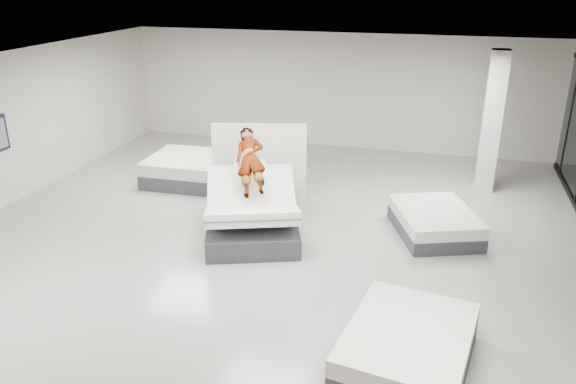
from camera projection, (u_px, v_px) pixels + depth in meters
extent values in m
plane|color=#A8A59E|center=(259.00, 255.00, 10.10)|extent=(14.00, 14.00, 0.00)
plane|color=black|center=(256.00, 76.00, 8.92)|extent=(14.00, 14.00, 0.00)
cube|color=beige|center=(337.00, 91.00, 15.77)|extent=(12.00, 0.04, 3.20)
cube|color=#3D3D42|center=(252.00, 226.00, 10.76)|extent=(2.35, 2.68, 0.39)
cube|color=white|center=(251.00, 190.00, 10.95)|extent=(1.95, 1.61, 0.76)
cube|color=#5E5D62|center=(251.00, 190.00, 10.95)|extent=(1.95, 1.54, 0.58)
cube|color=white|center=(252.00, 215.00, 10.12)|extent=(1.97, 1.66, 0.51)
cube|color=#5E5D62|center=(252.00, 215.00, 10.12)|extent=(1.98, 1.64, 0.31)
cube|color=white|center=(250.00, 170.00, 11.01)|extent=(0.74, 0.65, 0.35)
imported|color=slate|center=(251.00, 168.00, 10.65)|extent=(0.96, 1.37, 1.42)
cube|color=black|center=(263.00, 183.00, 10.40)|extent=(0.10, 0.15, 0.08)
cube|color=white|center=(260.00, 165.00, 11.95)|extent=(1.95, 0.58, 1.81)
cube|color=#3D3D42|center=(434.00, 227.00, 10.84)|extent=(1.93, 2.19, 0.27)
cube|color=white|center=(435.00, 216.00, 10.75)|extent=(1.93, 2.19, 0.23)
cube|color=#3D3D42|center=(407.00, 356.00, 7.21)|extent=(1.78, 2.20, 0.30)
cube|color=white|center=(408.00, 338.00, 7.11)|extent=(1.78, 2.20, 0.25)
cube|color=#3D3D42|center=(198.00, 175.00, 13.48)|extent=(2.33, 1.78, 0.34)
cube|color=white|center=(197.00, 163.00, 13.36)|extent=(2.33, 1.78, 0.28)
cube|color=silver|center=(492.00, 122.00, 12.52)|extent=(0.40, 0.40, 3.20)
cube|color=black|center=(571.00, 119.00, 13.44)|extent=(0.09, 0.08, 2.80)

